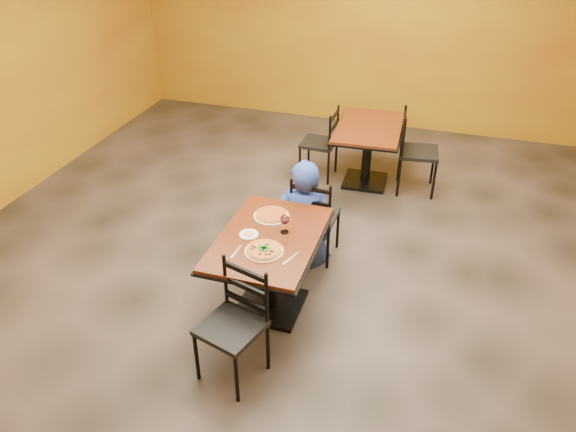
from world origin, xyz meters
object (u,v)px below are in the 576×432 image
(plate_main, at_px, (264,251))
(side_plate, at_px, (249,234))
(chair_main_far, at_px, (315,215))
(wine_glass, at_px, (285,223))
(chair_second_left, at_px, (319,143))
(diner, at_px, (304,212))
(chair_main_near, at_px, (231,328))
(chair_second_right, at_px, (419,153))
(plate_far, at_px, (271,216))
(pizza_main, at_px, (264,249))
(table_main, at_px, (269,256))
(table_second, at_px, (368,142))
(pizza_far, at_px, (271,214))

(plate_main, xyz_separation_m, side_plate, (-0.20, 0.19, 0.00))
(chair_main_far, xyz_separation_m, wine_glass, (-0.06, -0.80, 0.38))
(chair_second_left, height_order, diner, diner)
(chair_main_near, distance_m, plate_main, 0.67)
(chair_second_right, bearing_deg, plate_far, 148.05)
(chair_second_left, bearing_deg, pizza_main, 7.55)
(plate_far, bearing_deg, plate_main, -77.33)
(table_main, xyz_separation_m, chair_second_left, (-0.24, 2.56, -0.11))
(table_second, bearing_deg, plate_far, -101.30)
(diner, bearing_deg, side_plate, 62.18)
(chair_main_near, height_order, chair_main_far, chair_main_near)
(chair_second_left, height_order, plate_main, chair_second_left)
(chair_main_far, bearing_deg, chair_second_left, -74.63)
(plate_main, distance_m, wine_glass, 0.33)
(chair_second_right, bearing_deg, pizza_main, 154.45)
(chair_main_near, xyz_separation_m, side_plate, (-0.15, 0.79, 0.29))
(chair_main_near, bearing_deg, wine_glass, 99.22)
(table_second, relative_size, plate_far, 3.83)
(pizza_main, bearing_deg, chair_second_left, 95.62)
(table_second, relative_size, plate_main, 3.83)
(chair_main_far, distance_m, plate_far, 0.71)
(pizza_main, bearing_deg, side_plate, 136.87)
(plate_far, bearing_deg, table_main, -74.44)
(chair_second_left, bearing_deg, diner, 12.03)
(chair_second_left, distance_m, diner, 1.80)
(side_plate, bearing_deg, chair_second_right, 66.24)
(table_second, height_order, chair_main_far, chair_main_far)
(diner, relative_size, wine_glass, 6.05)
(table_second, relative_size, diner, 1.09)
(chair_main_near, distance_m, chair_second_left, 3.39)
(diner, height_order, side_plate, diner)
(plate_main, distance_m, pizza_far, 0.53)
(table_second, xyz_separation_m, diner, (-0.29, -1.77, -0.01))
(chair_second_right, distance_m, wine_glass, 2.63)
(chair_main_far, relative_size, pizza_far, 3.26)
(table_second, distance_m, pizza_main, 2.80)
(chair_main_far, bearing_deg, table_second, -95.24)
(chair_main_far, distance_m, wine_glass, 0.89)
(table_main, bearing_deg, chair_second_left, 95.39)
(pizza_main, bearing_deg, table_main, 98.39)
(table_main, distance_m, pizza_main, 0.30)
(chair_main_near, xyz_separation_m, plate_far, (-0.07, 1.12, 0.29))
(table_second, distance_m, side_plate, 2.65)
(chair_main_far, bearing_deg, plate_main, 85.06)
(table_second, distance_m, chair_main_far, 1.68)
(chair_second_left, relative_size, plate_far, 2.89)
(plate_main, xyz_separation_m, wine_glass, (0.07, 0.31, 0.08))
(chair_second_left, xyz_separation_m, chair_second_right, (1.21, 0.00, 0.04))
(chair_second_left, relative_size, wine_glass, 4.97)
(plate_far, distance_m, side_plate, 0.34)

